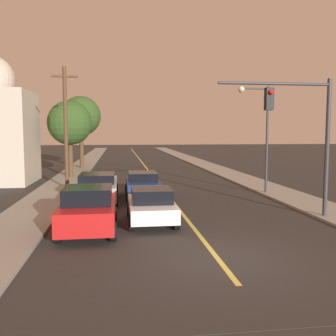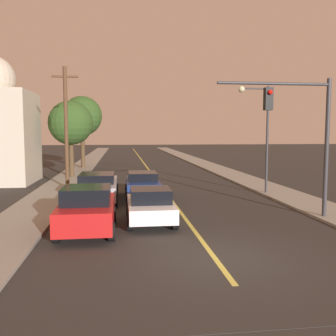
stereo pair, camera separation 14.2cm
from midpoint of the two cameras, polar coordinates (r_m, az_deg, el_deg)
ground_plane at (r=11.22m, az=7.50°, el=-13.49°), size 200.00×200.00×0.00m
road_surface at (r=46.48m, az=-3.78°, el=0.97°), size 10.84×80.00×0.01m
sidewalk_left at (r=46.57m, az=-12.00°, el=0.94°), size 2.50×80.00×0.12m
sidewalk_right at (r=47.34m, az=4.31°, el=1.11°), size 2.50×80.00×0.12m
car_near_lane_front at (r=15.08m, az=-2.45°, el=-5.65°), size 1.90×3.82×1.42m
car_near_lane_second at (r=20.57m, az=-3.73°, el=-2.57°), size 1.86×4.28×1.48m
car_outer_lane_front at (r=13.98m, az=-11.92°, el=-6.16°), size 2.03×4.13×1.69m
car_outer_lane_second at (r=19.86m, az=-10.50°, el=-2.80°), size 2.10×5.18×1.52m
traffic_signal_mast at (r=16.35m, az=19.93°, el=6.47°), size 4.78×0.42×5.71m
streetlamp_right at (r=22.34m, az=13.99°, el=6.62°), size 1.84×0.36×6.15m
utility_pole_left at (r=24.13m, az=-15.11°, el=6.23°), size 1.60×0.24×7.52m
tree_left_near at (r=38.34m, az=-12.86°, el=7.68°), size 3.91×3.91×7.09m
tree_left_far at (r=30.49m, az=-14.48°, el=6.63°), size 3.47×3.47×5.99m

